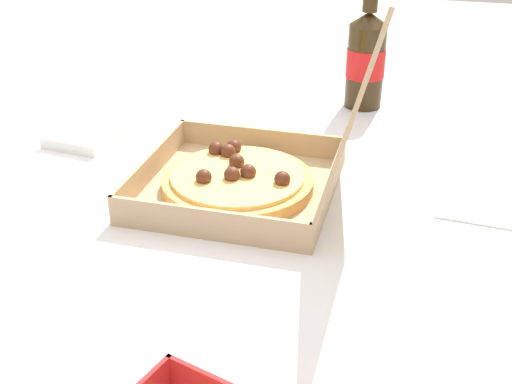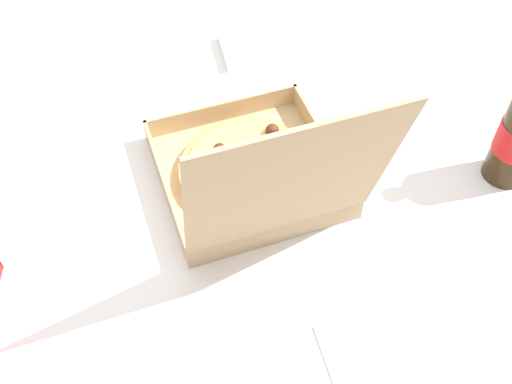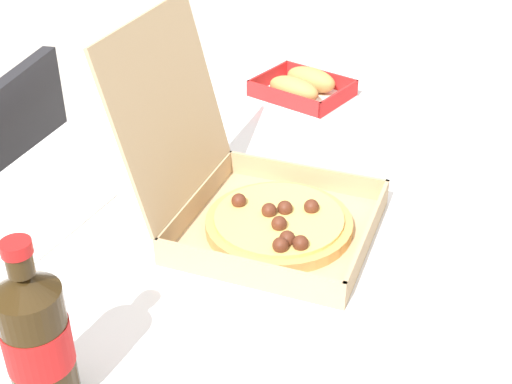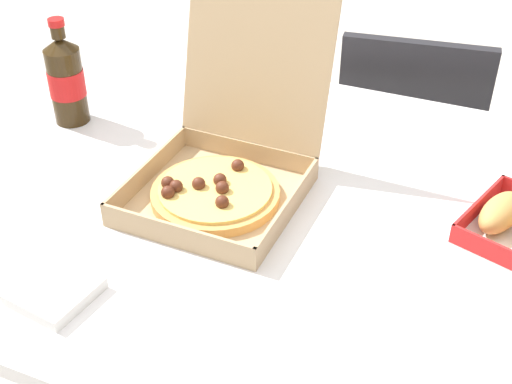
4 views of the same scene
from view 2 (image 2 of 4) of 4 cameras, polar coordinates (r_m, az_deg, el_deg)
ground_plane at (r=1.62m, az=-3.21°, el=-17.76°), size 10.00×10.00×0.00m
dining_table at (r=1.03m, az=-4.84°, el=-4.43°), size 1.16×0.97×0.75m
pizza_box_open at (r=0.95m, az=-0.11°, el=1.92°), size 0.29×0.36×0.32m
paper_menu at (r=0.86m, az=13.96°, el=-15.04°), size 0.22×0.17×0.00m
napkin_pile at (r=1.24m, az=-0.67°, el=13.53°), size 0.12×0.12×0.02m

